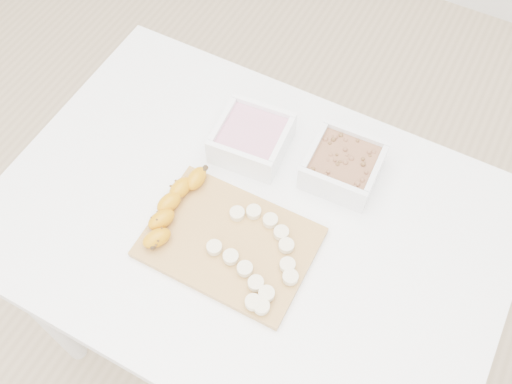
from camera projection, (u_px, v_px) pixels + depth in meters
The scene contains 7 objects.
ground at pixel (251, 335), 1.76m from camera, with size 3.50×3.50×0.00m, color #C6AD89.
table at pixel (249, 241), 1.20m from camera, with size 1.00×0.70×0.75m.
bowl_yogurt at pixel (252, 138), 1.18m from camera, with size 0.16×0.16×0.07m.
bowl_granola at pixel (343, 165), 1.14m from camera, with size 0.15×0.15×0.07m.
cutting_board at pixel (230, 242), 1.08m from camera, with size 0.31×0.22×0.01m, color tan.
banana at pixel (173, 208), 1.09m from camera, with size 0.05×0.19×0.03m, color #C67E08, non-canonical shape.
banana_slices at pixel (259, 258), 1.05m from camera, with size 0.18×0.19×0.02m.
Camera 1 is at (0.26, -0.47, 1.73)m, focal length 40.00 mm.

